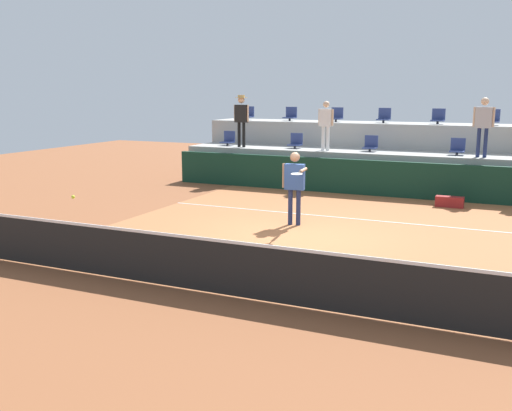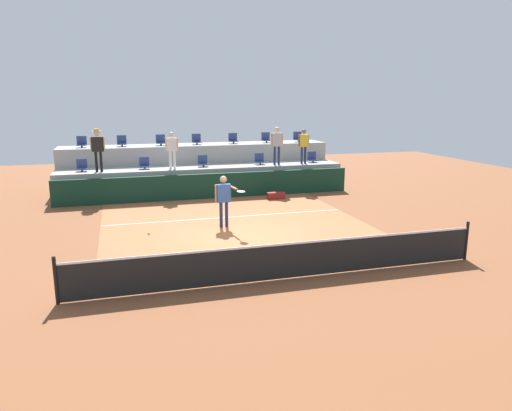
{
  "view_description": "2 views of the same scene",
  "coord_description": "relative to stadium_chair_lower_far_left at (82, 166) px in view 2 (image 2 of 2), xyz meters",
  "views": [
    {
      "loc": [
        4.42,
        -11.8,
        3.18
      ],
      "look_at": [
        -0.5,
        -0.92,
        0.84
      ],
      "focal_mm": 40.87,
      "sensor_mm": 36.0,
      "label": 1
    },
    {
      "loc": [
        -3.75,
        -14.3,
        4.32
      ],
      "look_at": [
        0.02,
        -1.29,
        1.25
      ],
      "focal_mm": 33.34,
      "sensor_mm": 36.0,
      "label": 2
    }
  ],
  "objects": [
    {
      "name": "seating_tier_upper",
      "position": [
        5.3,
        1.87,
        -0.41
      ],
      "size": [
        13.0,
        1.8,
        2.1
      ],
      "primitive_type": "cube",
      "color": "#9E9E99",
      "rests_on": "ground_plane"
    },
    {
      "name": "spectator_leaning_on_rail",
      "position": [
        3.82,
        -0.38,
        0.76
      ],
      "size": [
        0.58,
        0.27,
        1.63
      ],
      "color": "white",
      "rests_on": "seating_tier_lower"
    },
    {
      "name": "tennis_player",
      "position": [
        4.89,
        -6.12,
        -0.37
      ],
      "size": [
        0.84,
        1.2,
        1.77
      ],
      "color": "navy",
      "rests_on": "ground_plane"
    },
    {
      "name": "court_service_line",
      "position": [
        5.3,
        -4.83,
        -1.46
      ],
      "size": [
        9.0,
        0.06,
        0.0
      ],
      "primitive_type": "cube",
      "color": "silver",
      "rests_on": "ground_plane"
    },
    {
      "name": "spectator_in_grey",
      "position": [
        8.7,
        -0.38,
        0.86
      ],
      "size": [
        0.62,
        0.25,
        1.77
      ],
      "color": "navy",
      "rests_on": "seating_tier_lower"
    },
    {
      "name": "seating_tier_lower",
      "position": [
        5.3,
        0.07,
        -0.84
      ],
      "size": [
        13.0,
        1.8,
        1.25
      ],
      "primitive_type": "cube",
      "color": "#9E9E99",
      "rests_on": "ground_plane"
    },
    {
      "name": "stadium_chair_upper_center",
      "position": [
        5.27,
        1.8,
        0.85
      ],
      "size": [
        0.44,
        0.4,
        0.52
      ],
      "color": "#2D2D33",
      "rests_on": "seating_tier_upper"
    },
    {
      "name": "stadium_chair_upper_mid_right",
      "position": [
        7.12,
        1.8,
        0.85
      ],
      "size": [
        0.44,
        0.4,
        0.52
      ],
      "color": "#2D2D33",
      "rests_on": "seating_tier_upper"
    },
    {
      "name": "stadium_chair_lower_left",
      "position": [
        2.62,
        0.0,
        0.0
      ],
      "size": [
        0.44,
        0.4,
        0.52
      ],
      "color": "#2D2D33",
      "rests_on": "seating_tier_lower"
    },
    {
      "name": "stadium_chair_lower_center",
      "position": [
        5.25,
        0.0,
        0.0
      ],
      "size": [
        0.44,
        0.4,
        0.52
      ],
      "color": "#2D2D33",
      "rests_on": "seating_tier_lower"
    },
    {
      "name": "stadium_chair_upper_left",
      "position": [
        1.73,
        1.8,
        0.85
      ],
      "size": [
        0.44,
        0.4,
        0.52
      ],
      "color": "#2D2D33",
      "rests_on": "seating_tier_upper"
    },
    {
      "name": "spectator_in_white",
      "position": [
        10.05,
        -0.38,
        0.78
      ],
      "size": [
        0.58,
        0.24,
        1.65
      ],
      "color": "navy",
      "rests_on": "seating_tier_lower"
    },
    {
      "name": "stadium_chair_upper_mid_left",
      "position": [
        3.53,
        1.8,
        0.85
      ],
      "size": [
        0.44,
        0.4,
        0.52
      ],
      "color": "#2D2D33",
      "rests_on": "seating_tier_upper"
    },
    {
      "name": "stadium_chair_upper_far_right",
      "position": [
        10.59,
        1.8,
        0.85
      ],
      "size": [
        0.44,
        0.4,
        0.52
      ],
      "color": "#2D2D33",
      "rests_on": "seating_tier_upper"
    },
    {
      "name": "stadium_chair_upper_far_left",
      "position": [
        -0.05,
        1.8,
        0.85
      ],
      "size": [
        0.44,
        0.4,
        0.52
      ],
      "color": "#2D2D33",
      "rests_on": "seating_tier_upper"
    },
    {
      "name": "stadium_chair_lower_far_right",
      "position": [
        10.67,
        0.0,
        0.0
      ],
      "size": [
        0.44,
        0.4,
        0.52
      ],
      "color": "#2D2D33",
      "rests_on": "seating_tier_lower"
    },
    {
      "name": "stadium_chair_lower_right",
      "position": [
        7.98,
        0.0,
        0.0
      ],
      "size": [
        0.44,
        0.4,
        0.52
      ],
      "color": "#2D2D33",
      "rests_on": "seating_tier_lower"
    },
    {
      "name": "tennis_ball",
      "position": [
        2.11,
        -10.61,
        -0.24
      ],
      "size": [
        0.07,
        0.07,
        0.07
      ],
      "color": "#CCE033"
    },
    {
      "name": "sponsor_backboard",
      "position": [
        5.3,
        -1.23,
        -0.91
      ],
      "size": [
        13.0,
        0.16,
        1.1
      ],
      "primitive_type": "cube",
      "color": "#0F3323",
      "rests_on": "ground_plane"
    },
    {
      "name": "spectator_with_hat",
      "position": [
        0.72,
        -0.38,
        0.92
      ],
      "size": [
        0.61,
        0.47,
        1.82
      ],
      "color": "black",
      "rests_on": "seating_tier_lower"
    },
    {
      "name": "equipment_bag",
      "position": [
        8.06,
        -2.2,
        -1.31
      ],
      "size": [
        0.76,
        0.28,
        0.3
      ],
      "primitive_type": "cube",
      "color": "maroon",
      "rests_on": "ground_plane"
    },
    {
      "name": "stadium_chair_upper_right",
      "position": [
        8.85,
        1.8,
        0.85
      ],
      "size": [
        0.44,
        0.4,
        0.52
      ],
      "color": "#2D2D33",
      "rests_on": "seating_tier_upper"
    },
    {
      "name": "court_inner_paint",
      "position": [
        5.3,
        -6.23,
        -1.46
      ],
      "size": [
        9.0,
        10.0,
        0.01
      ],
      "primitive_type": "cube",
      "color": "#A36038",
      "rests_on": "ground_plane"
    },
    {
      "name": "ground_plane",
      "position": [
        5.3,
        -7.23,
        -1.46
      ],
      "size": [
        40.0,
        40.0,
        0.0
      ],
      "primitive_type": "plane",
      "color": "brown"
    },
    {
      "name": "stadium_chair_lower_far_left",
      "position": [
        0.0,
        0.0,
        0.0
      ],
      "size": [
        0.44,
        0.4,
        0.52
      ],
      "color": "#2D2D33",
      "rests_on": "seating_tier_lower"
    },
    {
      "name": "tennis_net",
      "position": [
        5.3,
        -11.23,
        -0.97
      ],
      "size": [
        10.48,
        0.08,
        1.07
      ],
      "color": "black",
      "rests_on": "ground_plane"
    }
  ]
}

